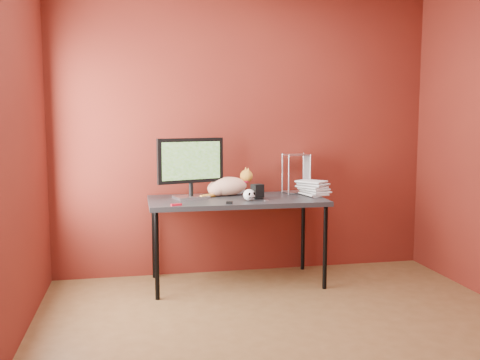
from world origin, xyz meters
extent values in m
cube|color=#51351B|center=(0.00, 0.00, 0.00)|extent=(3.50, 3.50, 0.01)
cube|color=#53150F|center=(0.00, 1.75, 1.30)|extent=(3.50, 0.02, 2.60)
cube|color=black|center=(-0.15, 1.37, 0.73)|extent=(1.50, 0.70, 0.04)
cylinder|color=black|center=(-0.85, 1.07, 0.35)|extent=(0.04, 0.04, 0.71)
cylinder|color=black|center=(0.55, 1.07, 0.35)|extent=(0.04, 0.04, 0.71)
cylinder|color=black|center=(-0.85, 1.67, 0.35)|extent=(0.04, 0.04, 0.71)
cylinder|color=black|center=(0.55, 1.67, 0.35)|extent=(0.04, 0.04, 0.71)
cube|color=#B9B9BF|center=(-0.53, 1.45, 0.76)|extent=(0.32, 0.27, 0.02)
cylinder|color=black|center=(-0.53, 1.45, 0.83)|extent=(0.04, 0.04, 0.12)
cube|color=black|center=(-0.53, 1.45, 1.08)|extent=(0.58, 0.21, 0.38)
cube|color=#1D4412|center=(-0.53, 1.45, 1.08)|extent=(0.51, 0.16, 0.32)
ellipsoid|color=#D3612C|center=(-0.19, 1.55, 0.83)|extent=(0.38, 0.25, 0.17)
ellipsoid|color=#D3612C|center=(-0.30, 1.53, 0.82)|extent=(0.19, 0.18, 0.14)
sphere|color=white|center=(-0.09, 1.57, 0.81)|extent=(0.12, 0.12, 0.12)
sphere|color=orange|center=(-0.02, 1.59, 0.92)|extent=(0.12, 0.12, 0.12)
cone|color=orange|center=(-0.01, 1.56, 0.98)|extent=(0.04, 0.04, 0.05)
cone|color=orange|center=(-0.02, 1.62, 0.98)|extent=(0.04, 0.04, 0.05)
cylinder|color=red|center=(-0.03, 1.58, 0.87)|extent=(0.08, 0.08, 0.01)
cylinder|color=orange|center=(-0.38, 1.47, 0.77)|extent=(0.17, 0.14, 0.03)
ellipsoid|color=white|center=(-0.07, 1.21, 0.80)|extent=(0.10, 0.10, 0.10)
ellipsoid|color=black|center=(-0.09, 1.17, 0.81)|extent=(0.03, 0.02, 0.03)
ellipsoid|color=black|center=(-0.05, 1.17, 0.81)|extent=(0.03, 0.02, 0.03)
cube|color=black|center=(-0.07, 1.17, 0.78)|extent=(0.05, 0.02, 0.01)
cylinder|color=black|center=(0.02, 1.31, 0.76)|extent=(0.11, 0.11, 0.02)
cube|color=black|center=(0.02, 1.31, 0.82)|extent=(0.11, 0.11, 0.11)
imported|color=beige|center=(0.48, 1.40, 0.87)|extent=(0.23, 0.27, 0.24)
imported|color=beige|center=(0.48, 1.40, 1.12)|extent=(0.24, 0.29, 0.25)
imported|color=beige|center=(0.48, 1.40, 1.36)|extent=(0.26, 0.30, 0.24)
imported|color=beige|center=(0.48, 1.40, 1.61)|extent=(0.28, 0.30, 0.25)
imported|color=beige|center=(0.48, 1.40, 1.85)|extent=(0.29, 0.30, 0.24)
imported|color=beige|center=(0.48, 1.40, 2.10)|extent=(0.30, 0.30, 0.24)
cylinder|color=#B9B9BF|center=(0.35, 1.52, 0.93)|extent=(0.01, 0.01, 0.36)
cylinder|color=#B9B9BF|center=(0.56, 1.52, 0.93)|extent=(0.01, 0.01, 0.36)
cylinder|color=#B9B9BF|center=(0.35, 1.69, 0.93)|extent=(0.01, 0.01, 0.36)
cylinder|color=#B9B9BF|center=(0.56, 1.69, 0.93)|extent=(0.01, 0.01, 0.36)
cube|color=#B9B9BF|center=(0.45, 1.60, 0.76)|extent=(0.22, 0.19, 0.01)
cube|color=#B9B9BF|center=(0.45, 1.60, 1.10)|extent=(0.22, 0.19, 0.01)
cube|color=#AE0D1E|center=(-0.69, 1.08, 0.76)|extent=(0.09, 0.05, 0.02)
cube|color=black|center=(-0.26, 1.08, 0.76)|extent=(0.06, 0.05, 0.02)
cylinder|color=#B9B9BF|center=(0.07, 1.20, 0.75)|extent=(0.04, 0.04, 0.00)
camera|label=1|loc=(-1.01, -3.10, 1.44)|focal=40.00mm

